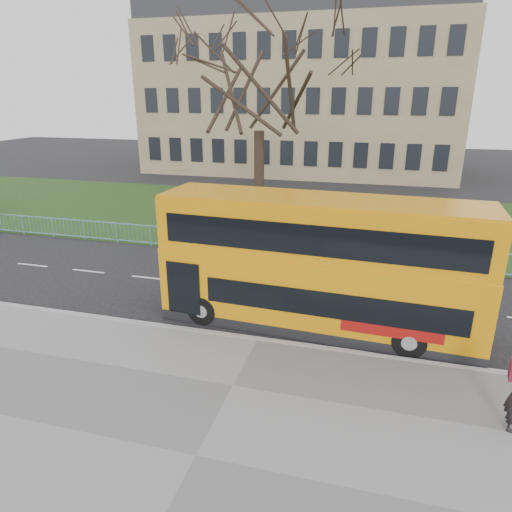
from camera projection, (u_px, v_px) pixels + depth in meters
The scene contains 8 objects.
ground at pixel (269, 320), 16.12m from camera, with size 120.00×120.00×0.00m, color black.
pavement at pixel (196, 458), 9.96m from camera, with size 80.00×10.50×0.12m, color slate.
kerb at pixel (257, 340), 14.68m from camera, with size 80.00×0.20×0.14m, color #939496.
grass_verge at pixel (321, 219), 29.11m from camera, with size 80.00×15.40×0.08m, color #1C3714.
guard_railing at pixel (301, 248), 21.93m from camera, with size 40.00×0.12×1.10m, color #6FA7C6, non-canonical shape.
bare_tree at pixel (259, 109), 23.67m from camera, with size 9.41×9.41×13.45m, color black, non-canonical shape.
civic_building at pixel (302, 100), 46.83m from camera, with size 30.00×15.00×14.00m, color #7E6C50.
yellow_bus at pixel (319, 261), 15.01m from camera, with size 10.63×3.04×4.41m.
Camera 1 is at (3.33, -14.04, 7.55)m, focal length 32.00 mm.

